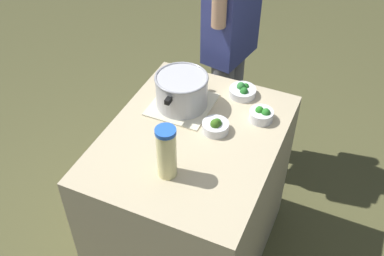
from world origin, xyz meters
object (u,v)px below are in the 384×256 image
at_px(lemonade_pitcher, 167,152).
at_px(person_cook, 230,46).
at_px(broccoli_bowl_front, 216,126).
at_px(broccoli_bowl_center, 243,91).
at_px(broccoli_bowl_back, 262,115).
at_px(cooking_pot, 182,90).

xyz_separation_m(lemonade_pitcher, person_cook, (1.09, 0.12, -0.14)).
xyz_separation_m(broccoli_bowl_front, broccoli_bowl_center, (0.31, -0.02, -0.01)).
bearing_deg(broccoli_bowl_back, broccoli_bowl_front, 134.00).
height_order(lemonade_pitcher, broccoli_bowl_back, lemonade_pitcher).
height_order(cooking_pot, lemonade_pitcher, lemonade_pitcher).
bearing_deg(broccoli_bowl_center, broccoli_bowl_front, 175.57).
xyz_separation_m(cooking_pot, person_cook, (0.65, -0.02, -0.11)).
height_order(cooking_pot, person_cook, person_cook).
height_order(broccoli_bowl_back, person_cook, person_cook).
xyz_separation_m(lemonade_pitcher, broccoli_bowl_center, (0.65, -0.11, -0.10)).
height_order(lemonade_pitcher, person_cook, person_cook).
xyz_separation_m(cooking_pot, lemonade_pitcher, (-0.44, -0.14, 0.03)).
distance_m(lemonade_pitcher, person_cook, 1.11).
xyz_separation_m(lemonade_pitcher, broccoli_bowl_back, (0.50, -0.26, -0.10)).
xyz_separation_m(cooking_pot, broccoli_bowl_back, (0.06, -0.40, -0.06)).
bearing_deg(person_cook, broccoli_bowl_front, -164.45).
height_order(broccoli_bowl_front, broccoli_bowl_back, broccoli_bowl_front).
bearing_deg(cooking_pot, person_cook, -1.37).
relative_size(broccoli_bowl_front, broccoli_bowl_center, 0.92).
bearing_deg(person_cook, broccoli_bowl_back, -147.12).
relative_size(cooking_pot, lemonade_pitcher, 1.32).
distance_m(broccoli_bowl_front, person_cook, 0.79).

